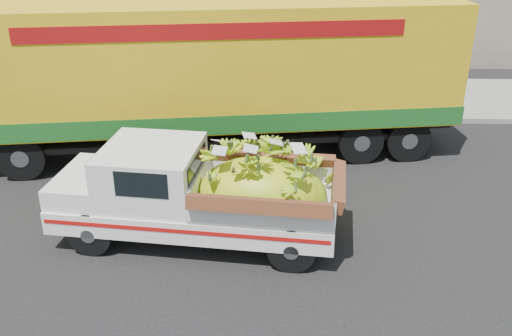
{
  "coord_description": "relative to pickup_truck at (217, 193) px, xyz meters",
  "views": [
    {
      "loc": [
        0.94,
        -8.96,
        5.84
      ],
      "look_at": [
        0.66,
        0.84,
        1.27
      ],
      "focal_mm": 40.0,
      "sensor_mm": 36.0,
      "label": 1
    }
  ],
  "objects": [
    {
      "name": "semi_trailer",
      "position": [
        -0.41,
        4.15,
        1.14
      ],
      "size": [
        12.06,
        4.2,
        3.8
      ],
      "rotation": [
        0.0,
        0.0,
        0.15
      ],
      "color": "black",
      "rests_on": "ground"
    },
    {
      "name": "ground",
      "position": [
        0.05,
        -0.35,
        -0.98
      ],
      "size": [
        100.0,
        100.0,
        0.0
      ],
      "primitive_type": "plane",
      "color": "black",
      "rests_on": "ground"
    },
    {
      "name": "pickup_truck",
      "position": [
        0.0,
        0.0,
        0.0
      ],
      "size": [
        5.39,
        2.48,
        1.83
      ],
      "rotation": [
        0.0,
        0.0,
        -0.11
      ],
      "color": "black",
      "rests_on": "ground"
    },
    {
      "name": "curb",
      "position": [
        0.05,
        6.6,
        -0.91
      ],
      "size": [
        60.0,
        0.25,
        0.15
      ],
      "primitive_type": "cube",
      "color": "gray",
      "rests_on": "ground"
    },
    {
      "name": "sidewalk",
      "position": [
        0.05,
        8.7,
        -0.91
      ],
      "size": [
        60.0,
        4.0,
        0.14
      ],
      "primitive_type": "cube",
      "color": "gray",
      "rests_on": "ground"
    }
  ]
}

